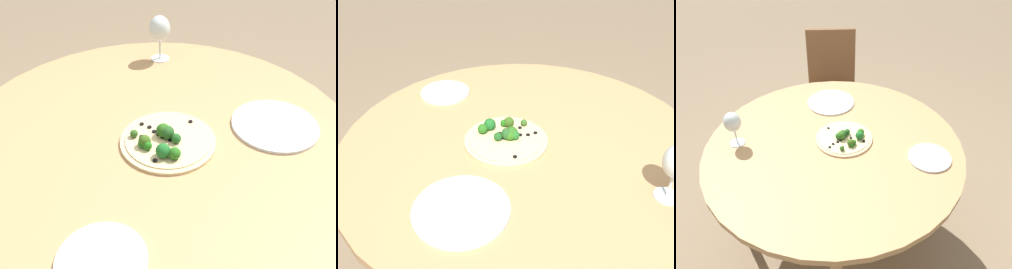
% 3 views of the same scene
% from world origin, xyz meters
% --- Properties ---
extents(ground_plane, '(12.00, 12.00, 0.00)m').
position_xyz_m(ground_plane, '(0.00, 0.00, 0.00)').
color(ground_plane, '#847056').
extents(dining_table, '(1.30, 1.30, 0.77)m').
position_xyz_m(dining_table, '(0.00, 0.00, 0.71)').
color(dining_table, tan).
rests_on(dining_table, ground_plane).
extents(pizza, '(0.29, 0.29, 0.06)m').
position_xyz_m(pizza, '(0.06, -0.02, 0.78)').
color(pizza, '#DBBC89').
rests_on(pizza, dining_table).
extents(wine_glass, '(0.08, 0.08, 0.19)m').
position_xyz_m(wine_glass, '(-0.33, 0.37, 0.90)').
color(wine_glass, silver).
rests_on(wine_glass, dining_table).
extents(plate_near, '(0.21, 0.21, 0.01)m').
position_xyz_m(plate_near, '(0.24, -0.41, 0.77)').
color(plate_near, silver).
rests_on(plate_near, dining_table).
extents(plate_far, '(0.28, 0.28, 0.01)m').
position_xyz_m(plate_far, '(0.26, 0.28, 0.77)').
color(plate_far, silver).
rests_on(plate_far, dining_table).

